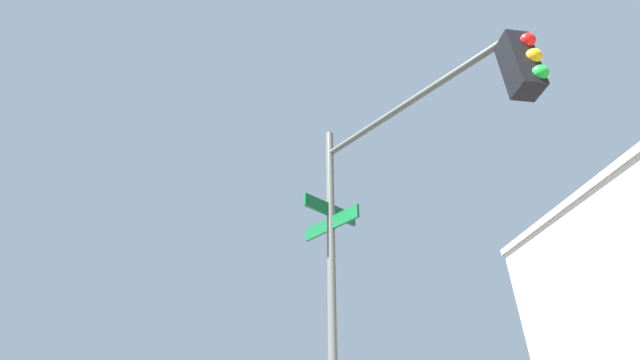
{
  "coord_description": "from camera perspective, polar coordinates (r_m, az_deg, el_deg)",
  "views": [
    {
      "loc": [
        -1.33,
        -8.03,
        1.11
      ],
      "look_at": [
        -6.03,
        -7.39,
        4.09
      ],
      "focal_mm": 23.58,
      "sensor_mm": 36.0,
      "label": 1
    }
  ],
  "objects": [
    {
      "name": "traffic_signal_near",
      "position": [
        5.32,
        11.93,
        -0.19
      ],
      "size": [
        3.21,
        2.29,
        5.45
      ],
      "color": "#474C47",
      "rests_on": "ground_plane"
    }
  ]
}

